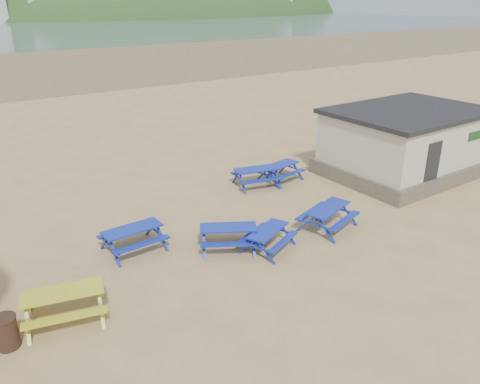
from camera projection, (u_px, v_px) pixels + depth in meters
ground at (238, 238)px, 16.78m from camera, size 400.00×400.00×0.00m
picnic_table_blue_a at (133, 239)px, 15.82m from camera, size 2.04×1.67×0.83m
picnic_table_blue_b at (257, 177)px, 21.27m from camera, size 2.33×2.04×0.84m
picnic_table_blue_c at (280, 172)px, 21.92m from camera, size 2.12×1.81×0.80m
picnic_table_blue_d at (228, 237)px, 15.96m from camera, size 2.44×2.31×0.81m
picnic_table_blue_e at (268, 239)px, 15.90m from camera, size 2.18×2.00×0.74m
picnic_table_blue_f at (328, 218)px, 17.32m from camera, size 2.42×2.15×0.85m
picnic_table_yellow at (64, 305)px, 12.39m from camera, size 2.41×2.12×0.87m
litter_bin at (6, 332)px, 11.38m from camera, size 0.59×0.59×0.87m
amenity_block at (405, 142)px, 22.48m from camera, size 7.40×5.40×3.15m
headland_town at (128, 35)px, 241.96m from camera, size 264.00×144.00×108.00m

